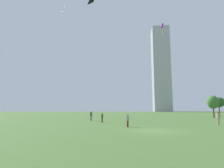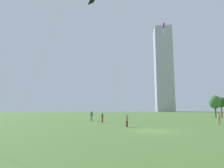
{
  "view_description": "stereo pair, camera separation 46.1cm",
  "coord_description": "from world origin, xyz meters",
  "px_view_note": "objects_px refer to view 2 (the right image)",
  "views": [
    {
      "loc": [
        -6.53,
        -18.45,
        2.19
      ],
      "look_at": [
        -2.93,
        10.49,
        6.15
      ],
      "focal_mm": 29.54,
      "sensor_mm": 36.0,
      "label": 1
    },
    {
      "loc": [
        -6.07,
        -18.5,
        2.19
      ],
      "look_at": [
        -2.93,
        10.49,
        6.15
      ],
      "focal_mm": 29.54,
      "sensor_mm": 36.0,
      "label": 2
    }
  ],
  "objects_px": {
    "person_standing_1": "(92,115)",
    "park_tree_1": "(221,102)",
    "person_standing_3": "(102,117)",
    "person_standing_0": "(127,120)",
    "distant_highrise_0": "(163,69)",
    "park_tree_0": "(215,102)",
    "person_standing_2": "(219,117)",
    "kite_flying_1": "(163,26)",
    "kite_flying_0": "(92,2)"
  },
  "relations": [
    {
      "from": "person_standing_0",
      "to": "kite_flying_0",
      "type": "height_order",
      "value": "kite_flying_0"
    },
    {
      "from": "park_tree_1",
      "to": "kite_flying_1",
      "type": "bearing_deg",
      "value": -173.98
    },
    {
      "from": "person_standing_3",
      "to": "park_tree_1",
      "type": "height_order",
      "value": "park_tree_1"
    },
    {
      "from": "person_standing_0",
      "to": "park_tree_0",
      "type": "xyz_separation_m",
      "value": [
        26.2,
        20.43,
        2.99
      ]
    },
    {
      "from": "person_standing_1",
      "to": "kite_flying_0",
      "type": "relative_size",
      "value": 0.07
    },
    {
      "from": "park_tree_0",
      "to": "distant_highrise_0",
      "type": "bearing_deg",
      "value": 74.16
    },
    {
      "from": "park_tree_0",
      "to": "person_standing_3",
      "type": "bearing_deg",
      "value": -156.88
    },
    {
      "from": "person_standing_2",
      "to": "person_standing_1",
      "type": "bearing_deg",
      "value": -161.1
    },
    {
      "from": "person_standing_2",
      "to": "kite_flying_0",
      "type": "bearing_deg",
      "value": -161.97
    },
    {
      "from": "kite_flying_0",
      "to": "kite_flying_1",
      "type": "relative_size",
      "value": 1.0
    },
    {
      "from": "kite_flying_0",
      "to": "park_tree_1",
      "type": "distance_m",
      "value": 41.79
    },
    {
      "from": "park_tree_0",
      "to": "person_standing_2",
      "type": "bearing_deg",
      "value": -124.44
    },
    {
      "from": "person_standing_0",
      "to": "kite_flying_0",
      "type": "distance_m",
      "value": 26.85
    },
    {
      "from": "person_standing_2",
      "to": "kite_flying_0",
      "type": "height_order",
      "value": "kite_flying_0"
    },
    {
      "from": "person_standing_1",
      "to": "person_standing_2",
      "type": "distance_m",
      "value": 20.63
    },
    {
      "from": "person_standing_3",
      "to": "park_tree_0",
      "type": "bearing_deg",
      "value": -98.91
    },
    {
      "from": "person_standing_2",
      "to": "person_standing_3",
      "type": "relative_size",
      "value": 1.17
    },
    {
      "from": "kite_flying_0",
      "to": "kite_flying_1",
      "type": "distance_m",
      "value": 21.13
    },
    {
      "from": "person_standing_1",
      "to": "person_standing_3",
      "type": "xyz_separation_m",
      "value": [
        1.77,
        -4.18,
        -0.17
      ]
    },
    {
      "from": "person_standing_2",
      "to": "kite_flying_1",
      "type": "distance_m",
      "value": 31.03
    },
    {
      "from": "park_tree_1",
      "to": "person_standing_2",
      "type": "bearing_deg",
      "value": -127.5
    },
    {
      "from": "person_standing_1",
      "to": "person_standing_2",
      "type": "height_order",
      "value": "person_standing_1"
    },
    {
      "from": "person_standing_3",
      "to": "distant_highrise_0",
      "type": "xyz_separation_m",
      "value": [
        59.02,
        118.88,
        35.24
      ]
    },
    {
      "from": "person_standing_0",
      "to": "person_standing_1",
      "type": "bearing_deg",
      "value": -118.92
    },
    {
      "from": "park_tree_1",
      "to": "distant_highrise_0",
      "type": "xyz_separation_m",
      "value": [
        26.04,
        103.12,
        32.13
      ]
    },
    {
      "from": "person_standing_0",
      "to": "person_standing_3",
      "type": "xyz_separation_m",
      "value": [
        -2.57,
        8.14,
        0.0
      ]
    },
    {
      "from": "person_standing_3",
      "to": "park_tree_0",
      "type": "height_order",
      "value": "park_tree_0"
    },
    {
      "from": "kite_flying_1",
      "to": "park_tree_1",
      "type": "bearing_deg",
      "value": 6.02
    },
    {
      "from": "person_standing_0",
      "to": "park_tree_1",
      "type": "bearing_deg",
      "value": 169.84
    },
    {
      "from": "person_standing_0",
      "to": "person_standing_1",
      "type": "xyz_separation_m",
      "value": [
        -4.34,
        12.32,
        0.17
      ]
    },
    {
      "from": "person_standing_1",
      "to": "park_tree_1",
      "type": "height_order",
      "value": "park_tree_1"
    },
    {
      "from": "person_standing_3",
      "to": "park_tree_1",
      "type": "bearing_deg",
      "value": -96.5
    },
    {
      "from": "park_tree_0",
      "to": "person_standing_1",
      "type": "bearing_deg",
      "value": -165.14
    },
    {
      "from": "kite_flying_1",
      "to": "park_tree_0",
      "type": "xyz_separation_m",
      "value": [
        11.82,
        -1.78,
        -20.15
      ]
    },
    {
      "from": "kite_flying_0",
      "to": "park_tree_0",
      "type": "xyz_separation_m",
      "value": [
        30.76,
        7.59,
        -20.15
      ]
    },
    {
      "from": "person_standing_2",
      "to": "park_tree_1",
      "type": "distance_m",
      "value": 28.5
    },
    {
      "from": "person_standing_1",
      "to": "person_standing_3",
      "type": "relative_size",
      "value": 1.18
    },
    {
      "from": "person_standing_1",
      "to": "park_tree_1",
      "type": "bearing_deg",
      "value": 178.01
    },
    {
      "from": "person_standing_2",
      "to": "kite_flying_0",
      "type": "xyz_separation_m",
      "value": [
        -17.72,
        11.42,
        22.99
      ]
    },
    {
      "from": "person_standing_1",
      "to": "park_tree_1",
      "type": "distance_m",
      "value": 36.75
    },
    {
      "from": "kite_flying_0",
      "to": "distant_highrise_0",
      "type": "xyz_separation_m",
      "value": [
        61.0,
        114.19,
        12.1
      ]
    },
    {
      "from": "person_standing_0",
      "to": "person_standing_2",
      "type": "bearing_deg",
      "value": 137.81
    },
    {
      "from": "person_standing_2",
      "to": "person_standing_3",
      "type": "distance_m",
      "value": 17.11
    },
    {
      "from": "kite_flying_1",
      "to": "person_standing_3",
      "type": "bearing_deg",
      "value": -140.32
    },
    {
      "from": "park_tree_1",
      "to": "person_standing_0",
      "type": "bearing_deg",
      "value": -141.84
    },
    {
      "from": "kite_flying_1",
      "to": "park_tree_1",
      "type": "xyz_separation_m",
      "value": [
        16.03,
        1.69,
        -20.03
      ]
    },
    {
      "from": "distant_highrise_0",
      "to": "park_tree_0",
      "type": "bearing_deg",
      "value": -92.06
    },
    {
      "from": "kite_flying_1",
      "to": "park_tree_0",
      "type": "height_order",
      "value": "kite_flying_1"
    },
    {
      "from": "park_tree_0",
      "to": "kite_flying_1",
      "type": "bearing_deg",
      "value": 171.41
    },
    {
      "from": "park_tree_1",
      "to": "kite_flying_0",
      "type": "bearing_deg",
      "value": -162.44
    }
  ]
}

